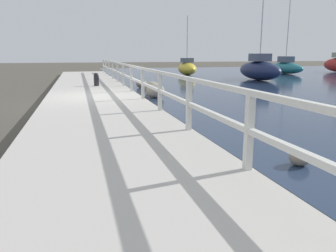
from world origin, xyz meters
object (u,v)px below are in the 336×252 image
object	(u,v)px
sailboat_yellow	(187,68)
sailboat_navy	(259,70)
sailboat_teal	(285,67)
mooring_bollard	(96,79)

from	to	relation	value
sailboat_yellow	sailboat_navy	bearing A→B (deg)	-60.30
sailboat_navy	sailboat_teal	size ratio (longest dim) A/B	0.77
sailboat_teal	mooring_bollard	bearing A→B (deg)	-142.34
mooring_bollard	sailboat_yellow	size ratio (longest dim) A/B	0.13
mooring_bollard	sailboat_navy	bearing A→B (deg)	19.69
sailboat_teal	sailboat_navy	bearing A→B (deg)	-128.19
mooring_bollard	sailboat_yellow	distance (m)	13.67
sailboat_navy	sailboat_teal	world-z (taller)	sailboat_teal
mooring_bollard	sailboat_teal	world-z (taller)	sailboat_teal
sailboat_teal	sailboat_yellow	bearing A→B (deg)	-174.34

